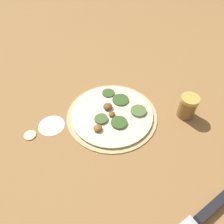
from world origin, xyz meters
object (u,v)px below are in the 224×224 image
pizza (112,114)px  knife (198,220)px  spice_jar (188,106)px  loose_cap (30,135)px

pizza → knife: size_ratio=1.06×
spice_jar → loose_cap: (-0.09, 0.47, -0.03)m
pizza → knife: 0.36m
knife → loose_cap: (0.23, 0.43, -0.00)m
spice_jar → pizza: bearing=91.7°
pizza → loose_cap: size_ratio=8.19×
spice_jar → loose_cap: bearing=100.9°
knife → spice_jar: (0.32, -0.04, 0.03)m
knife → loose_cap: 0.49m
pizza → spice_jar: spice_jar is taller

